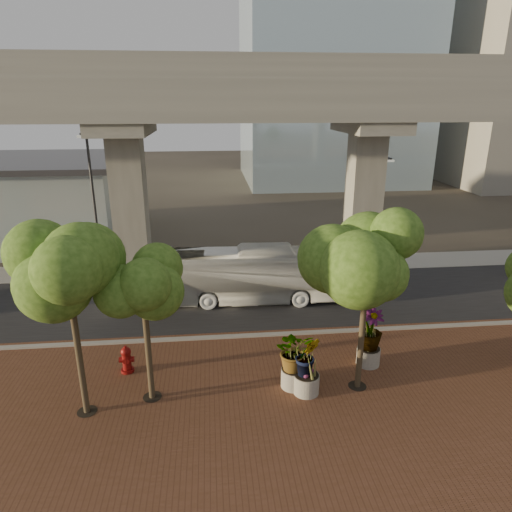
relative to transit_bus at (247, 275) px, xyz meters
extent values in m
plane|color=#362F27|center=(0.17, -2.20, -1.49)|extent=(160.00, 160.00, 0.00)
cube|color=brown|center=(0.17, -10.20, -1.46)|extent=(70.00, 13.00, 0.06)
cube|color=black|center=(0.17, -0.20, -1.47)|extent=(90.00, 8.00, 0.04)
cube|color=#9F9B94|center=(0.17, -4.20, -1.41)|extent=(70.00, 0.25, 0.16)
cube|color=#9F9B94|center=(0.17, 5.30, -1.46)|extent=(90.00, 3.00, 0.06)
cube|color=#9B988D|center=(0.17, -1.80, 9.01)|extent=(72.00, 2.40, 1.80)
cube|color=#9B988D|center=(0.17, 1.40, 9.01)|extent=(72.00, 2.40, 1.80)
cube|color=#9B988D|center=(0.17, -2.90, 10.41)|extent=(72.00, 0.12, 1.00)
cube|color=#9B988D|center=(0.17, 2.50, 10.41)|extent=(72.00, 0.12, 1.00)
imported|color=white|center=(0.00, 0.00, 0.00)|extent=(10.79, 3.02, 2.98)
cylinder|color=maroon|center=(-5.42, -6.57, -1.37)|extent=(0.53, 0.53, 0.12)
cylinder|color=maroon|center=(-5.42, -6.57, -0.95)|extent=(0.35, 0.35, 0.85)
sphere|color=maroon|center=(-5.42, -6.57, -0.52)|extent=(0.41, 0.41, 0.41)
cylinder|color=maroon|center=(-5.42, -6.57, -0.33)|extent=(0.12, 0.12, 0.15)
cylinder|color=maroon|center=(-5.42, -6.57, -0.87)|extent=(0.59, 0.23, 0.23)
cylinder|color=gray|center=(1.13, -8.25, -1.05)|extent=(0.97, 0.97, 0.76)
imported|color=#2E4E14|center=(1.13, -8.25, 0.14)|extent=(2.17, 2.17, 1.62)
cylinder|color=#9D998E|center=(4.51, -7.04, -1.05)|extent=(0.96, 0.96, 0.75)
imported|color=#2E4E14|center=(4.51, -7.04, 0.20)|extent=(2.36, 2.36, 1.77)
cylinder|color=gray|center=(1.54, -8.69, -1.05)|extent=(0.97, 0.97, 0.76)
imported|color=#2E4E14|center=(1.54, -8.69, 0.14)|extent=(2.16, 2.16, 1.62)
cylinder|color=#493D2A|center=(-6.44, -9.01, 0.45)|extent=(0.22, 0.22, 3.77)
cylinder|color=black|center=(-6.44, -9.01, -1.42)|extent=(0.70, 0.70, 0.01)
cylinder|color=#493D2A|center=(-4.23, -8.40, 0.38)|extent=(0.22, 0.22, 3.61)
cylinder|color=black|center=(-4.23, -8.40, -1.42)|extent=(0.70, 0.70, 0.01)
cylinder|color=#493D2A|center=(3.60, -8.51, 0.63)|extent=(0.22, 0.22, 4.13)
cylinder|color=black|center=(3.60, -8.51, -1.42)|extent=(0.70, 0.70, 0.01)
cylinder|color=#2D2D32|center=(-8.80, 4.76, 2.90)|extent=(0.15, 0.15, 8.69)
cube|color=#2D2D32|center=(-8.80, 4.22, 7.24)|extent=(0.16, 1.09, 0.16)
cube|color=silver|center=(-8.80, 3.68, 7.13)|extent=(0.43, 0.22, 0.13)
cylinder|color=#28292D|center=(8.51, 3.30, 2.20)|extent=(0.13, 0.13, 7.29)
cube|color=#28292D|center=(8.51, 2.85, 5.84)|extent=(0.14, 0.91, 0.14)
cube|color=silver|center=(8.51, 2.39, 5.75)|extent=(0.36, 0.18, 0.11)
camera|label=1|loc=(-1.84, -23.07, 9.09)|focal=32.00mm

